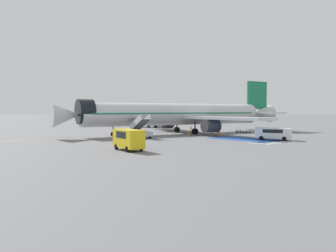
# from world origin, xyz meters

# --- Properties ---
(ground_plane) EXTENTS (600.00, 600.00, 0.00)m
(ground_plane) POSITION_xyz_m (0.00, 0.00, 0.00)
(ground_plane) COLOR slate
(apron_leadline_yellow) EXTENTS (79.08, 15.46, 0.01)m
(apron_leadline_yellow) POSITION_xyz_m (1.04, 0.06, 0.00)
(apron_leadline_yellow) COLOR gold
(apron_leadline_yellow) RESTS_ON ground_plane
(apron_stand_patch_blue) EXTENTS (6.66, 10.80, 0.01)m
(apron_stand_patch_blue) POSITION_xyz_m (1.04, -14.92, 0.00)
(apron_stand_patch_blue) COLOR #2856A8
(apron_stand_patch_blue) RESTS_ON ground_plane
(apron_walkway_bar_0) EXTENTS (0.44, 3.60, 0.01)m
(apron_walkway_bar_0) POSITION_xyz_m (-3.16, -20.02, 0.00)
(apron_walkway_bar_0) COLOR silver
(apron_walkway_bar_0) RESTS_ON ground_plane
(apron_walkway_bar_1) EXTENTS (0.44, 3.60, 0.01)m
(apron_walkway_bar_1) POSITION_xyz_m (-1.96, -20.02, 0.00)
(apron_walkway_bar_1) COLOR silver
(apron_walkway_bar_1) RESTS_ON ground_plane
(apron_walkway_bar_2) EXTENTS (0.44, 3.60, 0.01)m
(apron_walkway_bar_2) POSITION_xyz_m (-0.76, -20.02, 0.00)
(apron_walkway_bar_2) COLOR silver
(apron_walkway_bar_2) RESTS_ON ground_plane
(apron_walkway_bar_3) EXTENTS (0.44, 3.60, 0.01)m
(apron_walkway_bar_3) POSITION_xyz_m (0.44, -20.02, 0.00)
(apron_walkway_bar_3) COLOR silver
(apron_walkway_bar_3) RESTS_ON ground_plane
(apron_walkway_bar_4) EXTENTS (0.44, 3.60, 0.01)m
(apron_walkway_bar_4) POSITION_xyz_m (1.64, -20.02, 0.00)
(apron_walkway_bar_4) COLOR silver
(apron_walkway_bar_4) RESTS_ON ground_plane
(apron_walkway_bar_5) EXTENTS (0.44, 3.60, 0.01)m
(apron_walkway_bar_5) POSITION_xyz_m (2.84, -20.02, 0.00)
(apron_walkway_bar_5) COLOR silver
(apron_walkway_bar_5) RESTS_ON ground_plane
(apron_walkway_bar_6) EXTENTS (0.44, 3.60, 0.01)m
(apron_walkway_bar_6) POSITION_xyz_m (4.04, -20.02, 0.00)
(apron_walkway_bar_6) COLOR silver
(apron_walkway_bar_6) RESTS_ON ground_plane
(airliner) EXTENTS (46.73, 35.48, 10.61)m
(airliner) POSITION_xyz_m (1.65, -0.06, 3.62)
(airliner) COLOR silver
(airliner) RESTS_ON ground_plane
(boarding_stairs_forward) EXTENTS (3.07, 5.50, 3.85)m
(boarding_stairs_forward) POSITION_xyz_m (-9.68, -2.49, 0.97)
(boarding_stairs_forward) COLOR #ADB2BA
(boarding_stairs_forward) RESTS_ON ground_plane
(fuel_tanker) EXTENTS (3.70, 10.52, 3.41)m
(fuel_tanker) POSITION_xyz_m (10.99, 21.22, 1.72)
(fuel_tanker) COLOR #38383D
(fuel_tanker) RESTS_ON ground_plane
(service_van_0) EXTENTS (2.35, 4.47, 2.30)m
(service_van_0) POSITION_xyz_m (-20.38, -14.83, 1.36)
(service_van_0) COLOR yellow
(service_van_0) RESTS_ON ground_plane
(service_van_1) EXTENTS (4.00, 5.47, 1.78)m
(service_van_1) POSITION_xyz_m (2.73, -18.63, 1.09)
(service_van_1) COLOR silver
(service_van_1) RESTS_ON ground_plane
(baggage_cart) EXTENTS (1.68, 2.70, 0.87)m
(baggage_cart) POSITION_xyz_m (12.75, -6.20, 0.26)
(baggage_cart) COLOR gray
(baggage_cart) RESTS_ON ground_plane
(ground_crew_0) EXTENTS (0.48, 0.45, 1.62)m
(ground_crew_0) POSITION_xyz_m (-0.72, -5.07, 0.93)
(ground_crew_0) COLOR #2D2D33
(ground_crew_0) RESTS_ON ground_plane
(ground_crew_1) EXTENTS (0.46, 0.30, 1.79)m
(ground_crew_1) POSITION_xyz_m (-13.84, -3.50, 1.04)
(ground_crew_1) COLOR black
(ground_crew_1) RESTS_ON ground_plane
(ground_crew_2) EXTENTS (0.48, 0.43, 1.63)m
(ground_crew_2) POSITION_xyz_m (6.22, -3.94, 0.94)
(ground_crew_2) COLOR #2D2D33
(ground_crew_2) RESTS_ON ground_plane
(ground_crew_3) EXTENTS (0.34, 0.48, 1.75)m
(ground_crew_3) POSITION_xyz_m (4.97, -6.43, 1.01)
(ground_crew_3) COLOR #191E38
(ground_crew_3) RESTS_ON ground_plane
(traffic_cone_0) EXTENTS (0.48, 0.48, 0.53)m
(traffic_cone_0) POSITION_xyz_m (-0.23, -4.20, 0.27)
(traffic_cone_0) COLOR orange
(traffic_cone_0) RESTS_ON ground_plane
(traffic_cone_1) EXTENTS (0.44, 0.44, 0.49)m
(traffic_cone_1) POSITION_xyz_m (18.07, -8.56, 0.24)
(traffic_cone_1) COLOR orange
(traffic_cone_1) RESTS_ON ground_plane
(traffic_cone_2) EXTENTS (0.62, 0.62, 0.69)m
(traffic_cone_2) POSITION_xyz_m (2.72, -8.32, 0.35)
(traffic_cone_2) COLOR orange
(traffic_cone_2) RESTS_ON ground_plane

